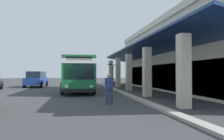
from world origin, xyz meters
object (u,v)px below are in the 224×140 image
Objects in this scene: parked_suv_blue at (36,79)px; pedestrian at (109,87)px; transit_bus at (78,72)px; potted_palm at (113,80)px.

parked_suv_blue is 17.68m from pedestrian.
pedestrian is (9.63, 1.63, -0.90)m from transit_bus.
parked_suv_blue is 1.59× the size of potted_palm.
pedestrian is at bearing 22.39° from parked_suv_blue.
parked_suv_blue is at bearing -157.61° from pedestrian.
transit_bus is at bearing 37.29° from parked_suv_blue.
transit_bus is 2.28× the size of parked_suv_blue.
parked_suv_blue is at bearing -142.71° from transit_bus.
parked_suv_blue reaches higher than pedestrian.
pedestrian is at bearing 9.58° from transit_bus.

